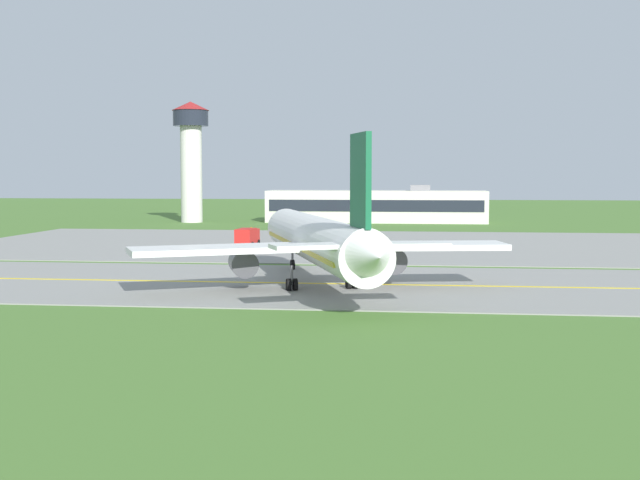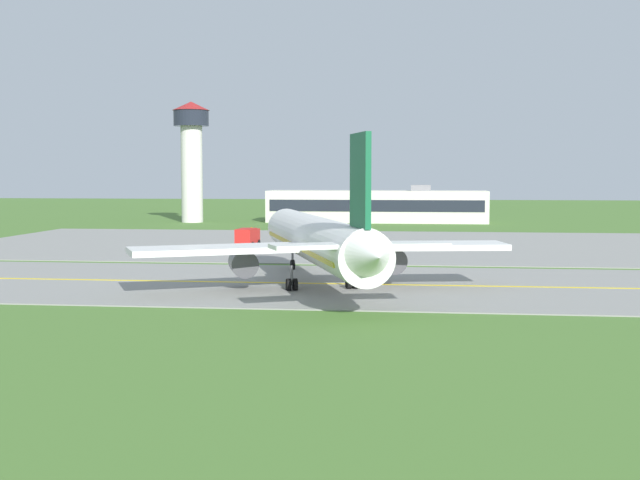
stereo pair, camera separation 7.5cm
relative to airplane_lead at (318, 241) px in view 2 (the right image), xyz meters
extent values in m
plane|color=#47702D|center=(4.59, 2.27, -4.13)|extent=(500.00, 500.00, 0.00)
cube|color=gray|center=(4.59, 2.27, -4.08)|extent=(240.00, 28.00, 0.10)
cube|color=gray|center=(14.59, 44.27, -4.08)|extent=(140.00, 52.00, 0.10)
cube|color=yellow|center=(4.59, 2.27, -4.03)|extent=(220.00, 0.60, 0.01)
cylinder|color=white|center=(-0.15, 0.46, 0.07)|extent=(14.48, 33.53, 4.00)
cone|color=white|center=(-5.87, 17.74, 0.07)|extent=(4.42, 3.66, 3.80)
cone|color=white|center=(5.63, -17.00, 0.47)|extent=(4.23, 4.11, 3.40)
cube|color=gold|center=(-0.15, 0.46, -0.43)|extent=(13.70, 30.98, 0.36)
cube|color=#1E232D|center=(-5.18, 15.65, 0.77)|extent=(3.79, 2.78, 0.70)
cube|color=white|center=(-7.53, -4.30, -0.43)|extent=(15.57, 10.95, 0.50)
cylinder|color=#47474C|center=(-6.26, -1.77, -1.83)|extent=(3.25, 3.95, 2.30)
cylinder|color=black|center=(-6.76, -0.25, -1.83)|extent=(2.07, 0.90, 2.10)
cube|color=white|center=(8.61, 1.05, -0.43)|extent=(15.62, 7.41, 0.50)
cylinder|color=#47474C|center=(6.08, 2.32, -1.83)|extent=(3.25, 3.95, 2.30)
cylinder|color=black|center=(5.58, 3.84, -1.83)|extent=(2.07, 0.90, 2.10)
cube|color=#145938|center=(4.56, -13.78, 5.32)|extent=(1.76, 4.30, 6.50)
cube|color=white|center=(1.59, -14.97, 0.87)|extent=(6.46, 4.66, 0.30)
cube|color=white|center=(7.66, -12.96, 0.87)|extent=(6.37, 3.62, 0.30)
cylinder|color=slate|center=(-4.24, 12.80, -2.76)|extent=(0.24, 0.24, 1.65)
cylinder|color=black|center=(-4.24, 12.80, -3.58)|extent=(0.68, 1.15, 1.10)
cylinder|color=slate|center=(-1.99, -2.25, -2.76)|extent=(0.24, 0.24, 1.65)
cylinder|color=black|center=(-2.25, -2.34, -3.58)|extent=(0.68, 1.15, 1.10)
cylinder|color=black|center=(-1.73, -2.17, -3.58)|extent=(0.68, 1.15, 1.10)
cylinder|color=slate|center=(2.94, -0.62, -2.76)|extent=(0.24, 0.24, 1.65)
cylinder|color=black|center=(2.68, -0.70, -3.58)|extent=(0.68, 1.15, 1.10)
cylinder|color=black|center=(3.20, -0.53, -3.58)|extent=(0.68, 1.15, 1.10)
cube|color=red|center=(-14.20, 40.25, -2.63)|extent=(2.07, 1.88, 1.80)
cube|color=#1E232D|center=(-14.17, 41.02, -2.32)|extent=(1.84, 0.20, 0.81)
cube|color=red|center=(-14.32, 37.25, -2.53)|extent=(2.27, 4.28, 2.00)
cylinder|color=orange|center=(-14.20, 40.25, -1.63)|extent=(0.20, 0.20, 0.18)
cylinder|color=black|center=(-15.20, 40.29, -3.68)|extent=(0.34, 0.91, 0.90)
cylinder|color=black|center=(-13.20, 40.21, -3.68)|extent=(0.34, 0.91, 0.90)
cylinder|color=black|center=(-15.41, 36.46, -3.68)|extent=(0.34, 0.91, 0.90)
cylinder|color=black|center=(-13.31, 36.37, -3.68)|extent=(0.34, 0.91, 0.90)
cube|color=beige|center=(0.20, 98.85, -0.86)|extent=(45.11, 10.10, 6.53)
cube|color=#1E232D|center=(0.20, 93.75, -0.54)|extent=(43.31, 0.10, 2.35)
cube|color=slate|center=(9.22, 98.85, 3.00)|extent=(4.00, 4.00, 1.20)
cylinder|color=silver|center=(-37.71, 93.86, 5.75)|extent=(4.40, 4.40, 19.77)
cylinder|color=#1E232D|center=(-37.71, 93.86, 17.24)|extent=(7.20, 7.20, 3.20)
cone|color=maroon|center=(-37.71, 93.86, 19.74)|extent=(7.60, 7.60, 1.80)
camera|label=1|loc=(8.36, -69.41, 5.72)|focal=45.53mm
camera|label=2|loc=(8.44, -69.40, 5.72)|focal=45.53mm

